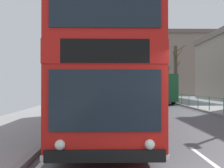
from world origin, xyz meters
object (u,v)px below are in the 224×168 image
at_px(bare_tree_far_01, 176,72).
at_px(background_bus_far_lane, 156,88).
at_px(bare_tree_far_00, 168,81).
at_px(double_decker_bus_main, 106,73).
at_px(background_building_00, 188,66).

bearing_deg(bare_tree_far_01, background_bus_far_lane, -150.43).
bearing_deg(bare_tree_far_00, background_bus_far_lane, -111.97).
distance_m(double_decker_bus_main, bare_tree_far_00, 27.26).
bearing_deg(bare_tree_far_01, double_decker_bus_main, -113.19).
bearing_deg(double_decker_bus_main, background_bus_far_lane, 72.74).
bearing_deg(background_bus_far_lane, double_decker_bus_main, -107.26).
height_order(bare_tree_far_01, background_building_00, background_building_00).
relative_size(bare_tree_far_00, bare_tree_far_01, 0.82).
distance_m(double_decker_bus_main, background_bus_far_lane, 18.31).
xyz_separation_m(background_bus_far_lane, bare_tree_far_01, (2.72, 1.54, 1.87)).
bearing_deg(background_building_00, bare_tree_far_01, -111.72).
distance_m(double_decker_bus_main, bare_tree_far_01, 20.72).
xyz_separation_m(background_bus_far_lane, background_building_00, (11.09, 22.56, 4.47)).
height_order(double_decker_bus_main, background_bus_far_lane, double_decker_bus_main).
distance_m(background_bus_far_lane, background_building_00, 25.53).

